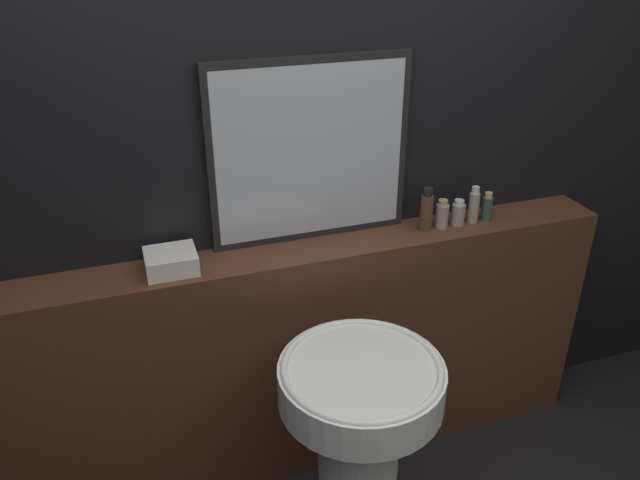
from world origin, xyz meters
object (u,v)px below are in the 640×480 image
mirror (310,152)px  lotion_bottle (458,213)px  towel_stack (171,261)px  shampoo_bottle (426,211)px  body_wash_bottle (474,206)px  conditioner_bottle (442,215)px  pedestal_sink (359,438)px  hand_soap_bottle (487,207)px

mirror → lotion_bottle: 0.64m
towel_stack → shampoo_bottle: bearing=0.0°
lotion_bottle → body_wash_bottle: bearing=0.0°
mirror → lotion_bottle: size_ratio=7.10×
shampoo_bottle → conditioner_bottle: 0.07m
pedestal_sink → conditioner_bottle: size_ratio=7.51×
pedestal_sink → lotion_bottle: 0.93m
hand_soap_bottle → towel_stack: bearing=180.0°
shampoo_bottle → lotion_bottle: size_ratio=1.66×
body_wash_bottle → pedestal_sink: bearing=-143.0°
body_wash_bottle → hand_soap_bottle: body_wash_bottle is taller
conditioner_bottle → hand_soap_bottle: bearing=-0.0°
towel_stack → hand_soap_bottle: hand_soap_bottle is taller
mirror → shampoo_bottle: (0.43, -0.09, -0.25)m
conditioner_bottle → lotion_bottle: size_ratio=1.10×
mirror → hand_soap_bottle: (0.69, -0.09, -0.28)m
mirror → shampoo_bottle: 0.50m
conditioner_bottle → hand_soap_bottle: hand_soap_bottle is taller
shampoo_bottle → hand_soap_bottle: bearing=0.0°
pedestal_sink → towel_stack: 0.85m
lotion_bottle → body_wash_bottle: size_ratio=0.69×
shampoo_bottle → conditioner_bottle: shampoo_bottle is taller
conditioner_bottle → body_wash_bottle: body_wash_bottle is taller
pedestal_sink → mirror: mirror is taller
towel_stack → conditioner_bottle: 1.02m
pedestal_sink → lotion_bottle: (0.60, 0.50, 0.50)m
towel_stack → conditioner_bottle: (1.02, 0.00, 0.02)m
pedestal_sink → mirror: 0.98m
pedestal_sink → conditioner_bottle: bearing=43.5°
hand_soap_bottle → shampoo_bottle: bearing=180.0°
conditioner_bottle → body_wash_bottle: bearing=-0.0°
pedestal_sink → shampoo_bottle: (0.46, 0.50, 0.53)m
body_wash_bottle → towel_stack: bearing=180.0°
shampoo_bottle → hand_soap_bottle: shampoo_bottle is taller
mirror → lotion_bottle: mirror is taller
towel_stack → lotion_bottle: (1.09, 0.00, 0.01)m
pedestal_sink → hand_soap_bottle: (0.72, 0.50, 0.50)m
mirror → conditioner_bottle: 0.58m
mirror → lotion_bottle: bearing=-8.8°
towel_stack → pedestal_sink: bearing=-45.6°
lotion_bottle → towel_stack: bearing=180.0°
towel_stack → hand_soap_bottle: size_ratio=1.47×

